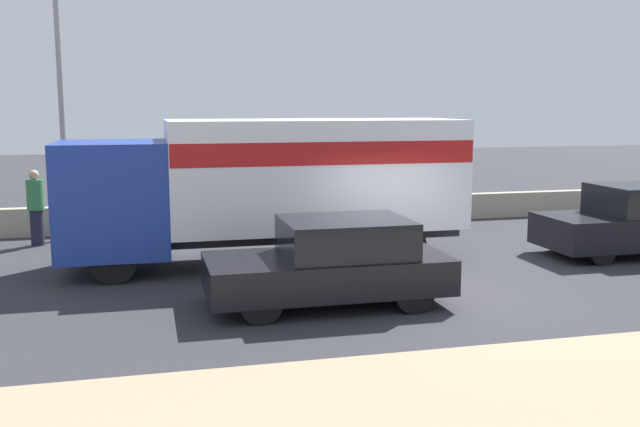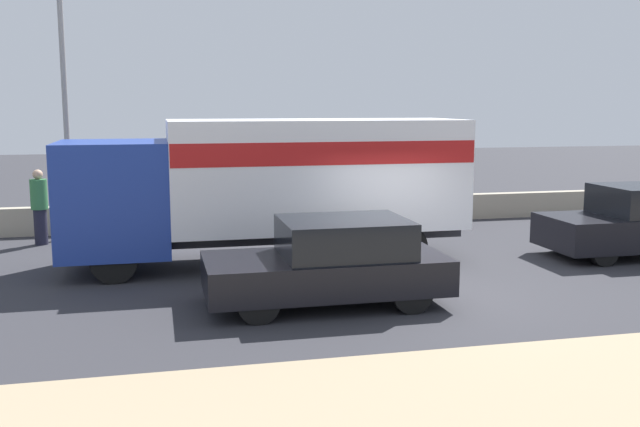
{
  "view_description": "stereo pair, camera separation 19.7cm",
  "coord_description": "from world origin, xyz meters",
  "px_view_note": "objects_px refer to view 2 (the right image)",
  "views": [
    {
      "loc": [
        -4.7,
        -11.85,
        3.42
      ],
      "look_at": [
        -1.45,
        1.35,
        1.32
      ],
      "focal_mm": 40.0,
      "sensor_mm": 36.0,
      "label": 1
    },
    {
      "loc": [
        -4.51,
        -11.9,
        3.42
      ],
      "look_at": [
        -1.45,
        1.35,
        1.32
      ],
      "focal_mm": 40.0,
      "sensor_mm": 36.0,
      "label": 2
    }
  ],
  "objects_px": {
    "street_lamp": "(63,67)",
    "car_sedan_second": "(637,222)",
    "box_truck": "(276,179)",
    "car_hatchback": "(331,262)",
    "pedestrian": "(39,206)"
  },
  "relations": [
    {
      "from": "box_truck",
      "to": "car_hatchback",
      "type": "distance_m",
      "value": 3.57
    },
    {
      "from": "street_lamp",
      "to": "car_sedan_second",
      "type": "xyz_separation_m",
      "value": [
        12.76,
        -5.11,
        -3.55
      ]
    },
    {
      "from": "street_lamp",
      "to": "pedestrian",
      "type": "bearing_deg",
      "value": -132.7
    },
    {
      "from": "street_lamp",
      "to": "box_truck",
      "type": "xyz_separation_m",
      "value": [
        4.64,
        -4.06,
        -2.49
      ]
    },
    {
      "from": "street_lamp",
      "to": "box_truck",
      "type": "relative_size",
      "value": 0.89
    },
    {
      "from": "car_hatchback",
      "to": "car_sedan_second",
      "type": "bearing_deg",
      "value": -163.25
    },
    {
      "from": "street_lamp",
      "to": "car_sedan_second",
      "type": "bearing_deg",
      "value": -21.82
    },
    {
      "from": "car_sedan_second",
      "to": "box_truck",
      "type": "bearing_deg",
      "value": -7.35
    },
    {
      "from": "street_lamp",
      "to": "car_sedan_second",
      "type": "height_order",
      "value": "street_lamp"
    },
    {
      "from": "street_lamp",
      "to": "car_hatchback",
      "type": "xyz_separation_m",
      "value": [
        5.03,
        -7.44,
        -3.59
      ]
    },
    {
      "from": "car_hatchback",
      "to": "pedestrian",
      "type": "height_order",
      "value": "pedestrian"
    },
    {
      "from": "box_truck",
      "to": "pedestrian",
      "type": "xyz_separation_m",
      "value": [
        -5.28,
        3.36,
        -0.88
      ]
    },
    {
      "from": "box_truck",
      "to": "car_sedan_second",
      "type": "height_order",
      "value": "box_truck"
    },
    {
      "from": "street_lamp",
      "to": "box_truck",
      "type": "height_order",
      "value": "street_lamp"
    },
    {
      "from": "car_sedan_second",
      "to": "car_hatchback",
      "type": "bearing_deg",
      "value": 16.75
    }
  ]
}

